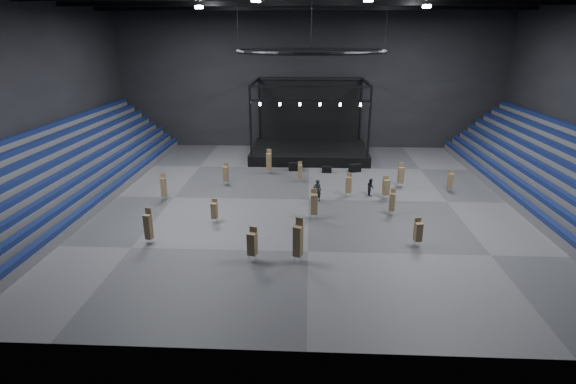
{
  "coord_description": "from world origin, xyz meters",
  "views": [
    {
      "loc": [
        -0.05,
        -38.63,
        14.18
      ],
      "look_at": [
        -1.79,
        -2.0,
        1.4
      ],
      "focal_mm": 28.0,
      "sensor_mm": 36.0,
      "label": 1
    }
  ],
  "objects_px": {
    "flight_case_left": "(295,166)",
    "chair_stack_14": "(269,161)",
    "chair_stack_13": "(164,187)",
    "stage": "(309,144)",
    "chair_stack_7": "(314,204)",
    "chair_stack_9": "(401,175)",
    "chair_stack_2": "(252,243)",
    "chair_stack_3": "(450,180)",
    "chair_stack_8": "(386,187)",
    "chair_stack_0": "(392,202)",
    "chair_stack_6": "(226,174)",
    "man_center": "(317,190)",
    "chair_stack_1": "(418,231)",
    "chair_stack_10": "(214,210)",
    "flight_case_right": "(355,168)",
    "chair_stack_11": "(349,184)",
    "flight_case_mid": "(327,170)",
    "chair_stack_12": "(300,171)",
    "crew_member": "(371,187)",
    "chair_stack_5": "(148,226)",
    "chair_stack_4": "(298,240)"
  },
  "relations": [
    {
      "from": "chair_stack_2",
      "to": "chair_stack_12",
      "type": "distance_m",
      "value": 17.56
    },
    {
      "from": "stage",
      "to": "chair_stack_7",
      "type": "relative_size",
      "value": 5.47
    },
    {
      "from": "chair_stack_5",
      "to": "chair_stack_14",
      "type": "distance_m",
      "value": 19.1
    },
    {
      "from": "chair_stack_11",
      "to": "chair_stack_12",
      "type": "bearing_deg",
      "value": 155.28
    },
    {
      "from": "chair_stack_13",
      "to": "flight_case_left",
      "type": "bearing_deg",
      "value": 37.99
    },
    {
      "from": "chair_stack_2",
      "to": "chair_stack_7",
      "type": "relative_size",
      "value": 0.93
    },
    {
      "from": "flight_case_mid",
      "to": "chair_stack_12",
      "type": "relative_size",
      "value": 0.49
    },
    {
      "from": "chair_stack_2",
      "to": "flight_case_mid",
      "type": "bearing_deg",
      "value": 92.1
    },
    {
      "from": "chair_stack_9",
      "to": "chair_stack_8",
      "type": "bearing_deg",
      "value": -118.79
    },
    {
      "from": "flight_case_right",
      "to": "chair_stack_2",
      "type": "xyz_separation_m",
      "value": [
        -8.73,
        -21.2,
        0.84
      ]
    },
    {
      "from": "chair_stack_5",
      "to": "chair_stack_8",
      "type": "bearing_deg",
      "value": 42.22
    },
    {
      "from": "chair_stack_6",
      "to": "chair_stack_11",
      "type": "xyz_separation_m",
      "value": [
        12.02,
        -2.92,
        0.01
      ]
    },
    {
      "from": "crew_member",
      "to": "chair_stack_12",
      "type": "bearing_deg",
      "value": 51.63
    },
    {
      "from": "chair_stack_8",
      "to": "chair_stack_11",
      "type": "distance_m",
      "value": 3.38
    },
    {
      "from": "flight_case_left",
      "to": "chair_stack_2",
      "type": "distance_m",
      "value": 21.48
    },
    {
      "from": "chair_stack_3",
      "to": "man_center",
      "type": "height_order",
      "value": "chair_stack_3"
    },
    {
      "from": "stage",
      "to": "chair_stack_7",
      "type": "height_order",
      "value": "stage"
    },
    {
      "from": "chair_stack_3",
      "to": "chair_stack_6",
      "type": "bearing_deg",
      "value": 179.43
    },
    {
      "from": "flight_case_mid",
      "to": "chair_stack_6",
      "type": "xyz_separation_m",
      "value": [
        -10.27,
        -4.75,
        0.83
      ]
    },
    {
      "from": "chair_stack_2",
      "to": "chair_stack_13",
      "type": "height_order",
      "value": "chair_stack_13"
    },
    {
      "from": "stage",
      "to": "chair_stack_1",
      "type": "height_order",
      "value": "stage"
    },
    {
      "from": "flight_case_mid",
      "to": "chair_stack_14",
      "type": "height_order",
      "value": "chair_stack_14"
    },
    {
      "from": "flight_case_left",
      "to": "chair_stack_0",
      "type": "height_order",
      "value": "chair_stack_0"
    },
    {
      "from": "chair_stack_1",
      "to": "chair_stack_10",
      "type": "height_order",
      "value": "chair_stack_1"
    },
    {
      "from": "chair_stack_1",
      "to": "chair_stack_9",
      "type": "distance_m",
      "value": 13.34
    },
    {
      "from": "chair_stack_8",
      "to": "chair_stack_10",
      "type": "relative_size",
      "value": 1.1
    },
    {
      "from": "chair_stack_3",
      "to": "chair_stack_4",
      "type": "height_order",
      "value": "chair_stack_4"
    },
    {
      "from": "chair_stack_3",
      "to": "chair_stack_8",
      "type": "xyz_separation_m",
      "value": [
        -6.5,
        -2.49,
        0.06
      ]
    },
    {
      "from": "chair_stack_2",
      "to": "chair_stack_12",
      "type": "bearing_deg",
      "value": 98.23
    },
    {
      "from": "stage",
      "to": "crew_member",
      "type": "height_order",
      "value": "stage"
    },
    {
      "from": "chair_stack_2",
      "to": "chair_stack_6",
      "type": "bearing_deg",
      "value": 123.54
    },
    {
      "from": "flight_case_right",
      "to": "chair_stack_8",
      "type": "height_order",
      "value": "chair_stack_8"
    },
    {
      "from": "chair_stack_9",
      "to": "chair_stack_14",
      "type": "xyz_separation_m",
      "value": [
        -13.38,
        3.95,
        0.11
      ]
    },
    {
      "from": "chair_stack_8",
      "to": "chair_stack_13",
      "type": "xyz_separation_m",
      "value": [
        -20.18,
        -1.17,
        0.1
      ]
    },
    {
      "from": "chair_stack_14",
      "to": "crew_member",
      "type": "bearing_deg",
      "value": -31.3
    },
    {
      "from": "flight_case_mid",
      "to": "chair_stack_0",
      "type": "bearing_deg",
      "value": -67.53
    },
    {
      "from": "chair_stack_6",
      "to": "chair_stack_1",
      "type": "bearing_deg",
      "value": -27.81
    },
    {
      "from": "flight_case_left",
      "to": "chair_stack_14",
      "type": "distance_m",
      "value": 3.22
    },
    {
      "from": "chair_stack_12",
      "to": "chair_stack_13",
      "type": "distance_m",
      "value": 13.66
    },
    {
      "from": "chair_stack_7",
      "to": "flight_case_left",
      "type": "bearing_deg",
      "value": 95.97
    },
    {
      "from": "flight_case_left",
      "to": "chair_stack_9",
      "type": "bearing_deg",
      "value": -26.57
    },
    {
      "from": "flight_case_mid",
      "to": "chair_stack_5",
      "type": "height_order",
      "value": "chair_stack_5"
    },
    {
      "from": "stage",
      "to": "flight_case_right",
      "type": "bearing_deg",
      "value": -54.24
    },
    {
      "from": "chair_stack_9",
      "to": "chair_stack_10",
      "type": "distance_m",
      "value": 19.22
    },
    {
      "from": "flight_case_left",
      "to": "chair_stack_13",
      "type": "xyz_separation_m",
      "value": [
        -11.58,
        -10.08,
        0.82
      ]
    },
    {
      "from": "chair_stack_14",
      "to": "flight_case_right",
      "type": "bearing_deg",
      "value": 8.85
    },
    {
      "from": "chair_stack_0",
      "to": "chair_stack_6",
      "type": "xyz_separation_m",
      "value": [
        -15.26,
        7.32,
        0.01
      ]
    },
    {
      "from": "chair_stack_2",
      "to": "chair_stack_0",
      "type": "bearing_deg",
      "value": 56.38
    },
    {
      "from": "chair_stack_0",
      "to": "chair_stack_3",
      "type": "height_order",
      "value": "chair_stack_0"
    },
    {
      "from": "chair_stack_1",
      "to": "chair_stack_8",
      "type": "xyz_separation_m",
      "value": [
        -0.74,
        9.68,
        0.05
      ]
    }
  ]
}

